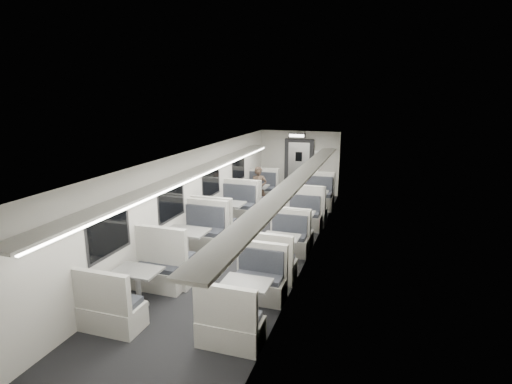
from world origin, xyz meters
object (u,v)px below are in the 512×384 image
Objects in this scene: booth_left_c at (187,247)px; booth_right_b at (298,224)px; booth_left_a at (254,196)px; booth_left_b at (227,217)px; booth_right_c at (281,250)px; booth_right_a at (312,204)px; vestibule_door at (299,167)px; booth_left_d at (138,287)px; booth_right_d at (246,300)px; passenger at (259,189)px; exit_sign at (297,136)px.

booth_right_b is (2.00, 2.52, -0.06)m from booth_left_c.
booth_left_a is 2.48m from booth_left_b.
booth_left_b is at bearing 138.79° from booth_right_c.
booth_right_a is 1.09× the size of vestibule_door.
booth_left_d is at bearing -128.55° from booth_right_c.
booth_right_d is at bearing -40.26° from booth_left_c.
exit_sign is (0.77, 2.12, 1.55)m from passenger.
booth_left_d is at bearing -106.60° from passenger.
booth_left_b reaches higher than booth_right_a.
booth_left_a reaches higher than booth_right_d.
vestibule_door is (1.00, 2.35, 0.64)m from booth_left_a.
vestibule_door reaches higher than booth_right_c.
booth_left_d is at bearing -96.63° from exit_sign.
booth_right_d is at bearing -63.91° from booth_left_b.
booth_right_a is 6.20m from booth_right_d.
booth_right_c is at bearing 51.45° from booth_left_d.
booth_right_a is at bearing -69.76° from vestibule_door.
booth_left_b is 1.20× the size of booth_right_c.
booth_left_c is 2.62m from booth_right_d.
booth_left_b is 1.03× the size of booth_right_a.
booth_left_b is 4.97m from vestibule_door.
booth_right_a is 1.15× the size of booth_right_d.
booth_left_c reaches higher than booth_right_d.
booth_left_c is at bearing -128.46° from booth_right_b.
booth_right_a is 3.87m from booth_right_c.
booth_left_a is at bearing 169.75° from booth_right_a.
booth_left_b is at bearing -176.34° from booth_right_b.
booth_left_a is 1.09× the size of booth_left_d.
vestibule_door reaches higher than booth_right_d.
vestibule_door reaches higher than booth_left_c.
booth_right_d is at bearing -83.60° from vestibule_door.
booth_left_a is 0.94× the size of booth_left_c.
booth_left_b is at bearing 90.00° from booth_left_c.
passenger reaches higher than booth_left_a.
booth_right_c is (0.00, -3.87, -0.06)m from booth_right_a.
exit_sign is (-1.00, 2.22, 1.87)m from booth_right_a.
booth_left_a is at bearing 90.00° from booth_left_d.
booth_right_b is 4.21m from booth_right_d.
passenger is at bearing -106.53° from vestibule_door.
booth_left_b is 2.25m from passenger.
booth_left_a is 2.83m from exit_sign.
booth_right_c is 6.47m from exit_sign.
vestibule_door reaches higher than booth_left_d.
passenger is at bearing 87.20° from booth_left_c.
passenger is (-1.77, 6.31, 0.37)m from booth_right_d.
booth_left_b reaches higher than booth_left_d.
booth_right_c is 1.35× the size of passenger.
booth_left_c reaches higher than booth_right_c.
booth_left_a is 2.03m from booth_right_a.
booth_right_a reaches higher than booth_left_d.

